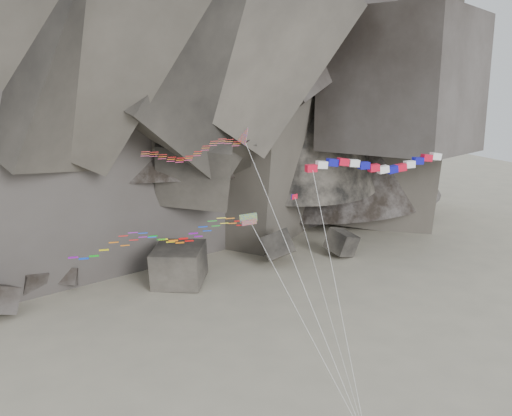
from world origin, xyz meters
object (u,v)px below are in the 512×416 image
object	(u,v)px
banner_kite	(377,165)
parafoil_kite	(156,237)
delta_kite	(190,150)
pennant_kite	(308,243)

from	to	relation	value
banner_kite	parafoil_kite	xyz separation A→B (m)	(-17.05, 3.66, -5.16)
delta_kite	parafoil_kite	size ratio (longest dim) A/B	1.14
banner_kite	parafoil_kite	size ratio (longest dim) A/B	1.02
parafoil_kite	pennant_kite	bearing A→B (deg)	-13.25
delta_kite	parafoil_kite	distance (m)	7.12
banner_kite	pennant_kite	bearing A→B (deg)	-169.12
delta_kite	pennant_kite	xyz separation A→B (m)	(7.91, -4.42, -6.89)
delta_kite	pennant_kite	world-z (taller)	delta_kite
delta_kite	parafoil_kite	xyz separation A→B (m)	(-2.75, 0.24, -6.56)
parafoil_kite	banner_kite	bearing A→B (deg)	-1.75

